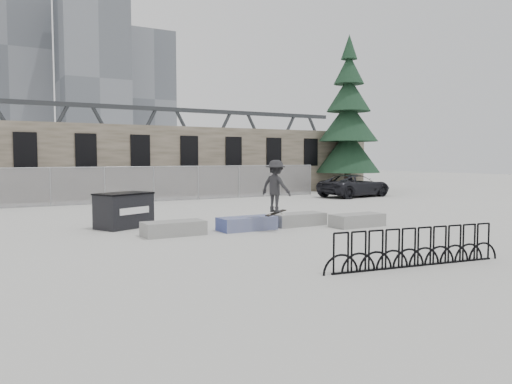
% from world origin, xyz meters
% --- Properties ---
extents(ground, '(120.00, 120.00, 0.00)m').
position_xyz_m(ground, '(0.00, 0.00, 0.00)').
color(ground, beige).
rests_on(ground, ground).
extents(stone_wall, '(36.00, 2.58, 4.50)m').
position_xyz_m(stone_wall, '(0.00, 16.24, 2.26)').
color(stone_wall, brown).
rests_on(stone_wall, ground).
extents(chainlink_fence, '(22.06, 0.06, 2.02)m').
position_xyz_m(chainlink_fence, '(-0.00, 12.50, 1.04)').
color(chainlink_fence, gray).
rests_on(chainlink_fence, ground).
extents(planter_far_left, '(2.00, 0.90, 0.46)m').
position_xyz_m(planter_far_left, '(-3.40, 0.22, 0.25)').
color(planter_far_left, '#969593').
rests_on(planter_far_left, ground).
extents(planter_center_left, '(2.00, 0.90, 0.46)m').
position_xyz_m(planter_center_left, '(-0.77, 0.08, 0.25)').
color(planter_center_left, navy).
rests_on(planter_center_left, ground).
extents(planter_center_right, '(2.00, 0.90, 0.46)m').
position_xyz_m(planter_center_right, '(1.45, 0.16, 0.25)').
color(planter_center_right, '#969593').
rests_on(planter_center_right, ground).
extents(planter_offset, '(2.00, 0.90, 0.46)m').
position_xyz_m(planter_offset, '(3.18, -1.14, 0.25)').
color(planter_offset, '#969593').
rests_on(planter_offset, ground).
extents(dumpster, '(2.23, 1.86, 1.26)m').
position_xyz_m(dumpster, '(-4.32, 2.77, 0.64)').
color(dumpster, black).
rests_on(dumpster, ground).
extents(bike_rack, '(4.90, 0.74, 0.90)m').
position_xyz_m(bike_rack, '(-0.14, -6.95, 0.44)').
color(bike_rack, black).
rests_on(bike_rack, ground).
extents(spruce_tree, '(4.72, 4.72, 11.50)m').
position_xyz_m(spruce_tree, '(15.34, 13.79, 4.91)').
color(spruce_tree, '#38281E').
rests_on(spruce_tree, ground).
extents(skyline_towers, '(58.00, 28.00, 48.00)m').
position_xyz_m(skyline_towers, '(-1.01, 93.81, 20.79)').
color(skyline_towers, slate).
rests_on(skyline_towers, ground).
extents(truss_bridge, '(70.00, 3.00, 9.80)m').
position_xyz_m(truss_bridge, '(10.00, 55.00, 4.13)').
color(truss_bridge, '#2D3033').
rests_on(truss_bridge, ground).
extents(suv, '(5.37, 3.04, 1.42)m').
position_xyz_m(suv, '(12.29, 9.48, 0.71)').
color(suv, black).
rests_on(suv, ground).
extents(skateboarder, '(1.04, 1.31, 1.89)m').
position_xyz_m(skateboarder, '(-0.09, -0.73, 1.55)').
color(skateboarder, '#242426').
rests_on(skateboarder, ground).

